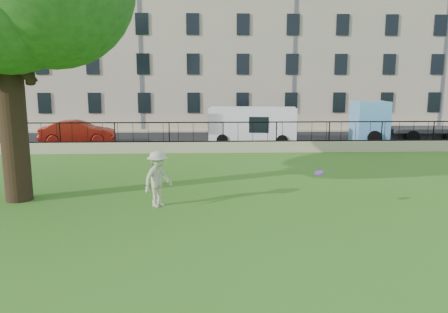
{
  "coord_description": "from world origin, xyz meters",
  "views": [
    {
      "loc": [
        -0.89,
        -12.19,
        4.13
      ],
      "look_at": [
        -0.28,
        3.5,
        1.3
      ],
      "focal_mm": 35.0,
      "sensor_mm": 36.0,
      "label": 1
    }
  ],
  "objects_px": {
    "man": "(158,179)",
    "red_sedan": "(78,133)",
    "white_van": "(252,126)",
    "frisbee": "(319,173)",
    "blue_truck": "(403,122)"
  },
  "relations": [
    {
      "from": "white_van",
      "to": "blue_truck",
      "type": "relative_size",
      "value": 0.85
    },
    {
      "from": "red_sedan",
      "to": "white_van",
      "type": "height_order",
      "value": "white_van"
    },
    {
      "from": "white_van",
      "to": "frisbee",
      "type": "bearing_deg",
      "value": -81.1
    },
    {
      "from": "man",
      "to": "blue_truck",
      "type": "bearing_deg",
      "value": -8.69
    },
    {
      "from": "frisbee",
      "to": "white_van",
      "type": "bearing_deg",
      "value": 92.2
    },
    {
      "from": "man",
      "to": "frisbee",
      "type": "bearing_deg",
      "value": -61.34
    },
    {
      "from": "frisbee",
      "to": "red_sedan",
      "type": "bearing_deg",
      "value": 128.51
    },
    {
      "from": "red_sedan",
      "to": "man",
      "type": "bearing_deg",
      "value": -159.27
    },
    {
      "from": "white_van",
      "to": "man",
      "type": "bearing_deg",
      "value": -101.34
    },
    {
      "from": "frisbee",
      "to": "white_van",
      "type": "distance_m",
      "value": 14.55
    },
    {
      "from": "red_sedan",
      "to": "blue_truck",
      "type": "height_order",
      "value": "blue_truck"
    },
    {
      "from": "man",
      "to": "blue_truck",
      "type": "height_order",
      "value": "blue_truck"
    },
    {
      "from": "frisbee",
      "to": "blue_truck",
      "type": "distance_m",
      "value": 17.21
    },
    {
      "from": "man",
      "to": "red_sedan",
      "type": "relative_size",
      "value": 0.41
    },
    {
      "from": "man",
      "to": "blue_truck",
      "type": "distance_m",
      "value": 19.83
    }
  ]
}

